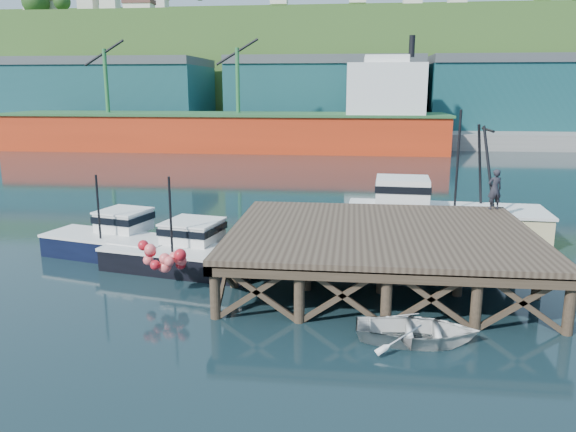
# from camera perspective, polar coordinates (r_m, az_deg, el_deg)

# --- Properties ---
(ground) EXTENTS (300.00, 300.00, 0.00)m
(ground) POSITION_cam_1_polar(r_m,az_deg,el_deg) (23.81, -4.19, -5.90)
(ground) COLOR black
(ground) RESTS_ON ground
(wharf) EXTENTS (12.00, 10.00, 2.62)m
(wharf) POSITION_cam_1_polar(r_m,az_deg,el_deg) (22.72, 9.41, -1.85)
(wharf) COLOR brown
(wharf) RESTS_ON ground
(far_quay) EXTENTS (160.00, 40.00, 2.00)m
(far_quay) POSITION_cam_1_polar(r_m,az_deg,el_deg) (92.49, 3.88, 8.69)
(far_quay) COLOR gray
(far_quay) RESTS_ON ground
(warehouse_left) EXTENTS (32.00, 16.00, 9.00)m
(warehouse_left) POSITION_cam_1_polar(r_m,az_deg,el_deg) (95.59, -18.13, 11.53)
(warehouse_left) COLOR #184A51
(warehouse_left) RESTS_ON far_quay
(warehouse_mid) EXTENTS (28.00, 16.00, 9.00)m
(warehouse_mid) POSITION_cam_1_polar(r_m,az_deg,el_deg) (87.26, 3.78, 12.06)
(warehouse_mid) COLOR #184A51
(warehouse_mid) RESTS_ON far_quay
(warehouse_right) EXTENTS (30.00, 16.00, 9.00)m
(warehouse_right) POSITION_cam_1_polar(r_m,az_deg,el_deg) (90.88, 23.41, 11.09)
(warehouse_right) COLOR #184A51
(warehouse_right) RESTS_ON far_quay
(cargo_ship) EXTENTS (55.50, 10.00, 13.75)m
(cargo_ship) POSITION_cam_1_polar(r_m,az_deg,el_deg) (71.42, -3.83, 9.33)
(cargo_ship) COLOR red
(cargo_ship) RESTS_ON ground
(hillside) EXTENTS (220.00, 50.00, 22.00)m
(hillside) POSITION_cam_1_polar(r_m,az_deg,el_deg) (122.27, 4.64, 14.37)
(hillside) COLOR #2D511E
(hillside) RESTS_ON ground
(boat_navy) EXTENTS (6.66, 4.25, 3.93)m
(boat_navy) POSITION_cam_1_polar(r_m,az_deg,el_deg) (27.39, -17.27, -2.23)
(boat_navy) COLOR black
(boat_navy) RESTS_ON ground
(boat_black) EXTENTS (7.10, 5.89, 4.16)m
(boat_black) POSITION_cam_1_polar(r_m,az_deg,el_deg) (24.70, -10.55, -3.54)
(boat_black) COLOR black
(boat_black) RESTS_ON ground
(trawler) EXTENTS (10.10, 4.16, 6.63)m
(trawler) POSITION_cam_1_polar(r_m,az_deg,el_deg) (29.75, 15.26, 0.21)
(trawler) COLOR beige
(trawler) RESTS_ON ground
(dinghy) EXTENTS (3.81, 2.77, 0.77)m
(dinghy) POSITION_cam_1_polar(r_m,az_deg,el_deg) (18.01, 12.99, -11.24)
(dinghy) COLOR silver
(dinghy) RESTS_ON ground
(dockworker) EXTENTS (0.79, 0.62, 1.89)m
(dockworker) POSITION_cam_1_polar(r_m,az_deg,el_deg) (27.74, 20.26, 2.56)
(dockworker) COLOR black
(dockworker) RESTS_ON wharf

